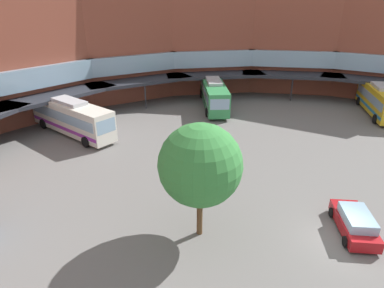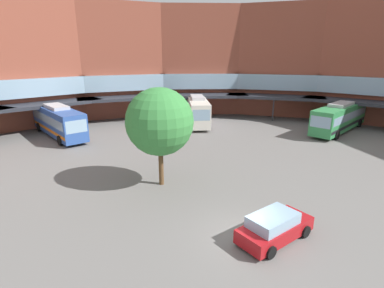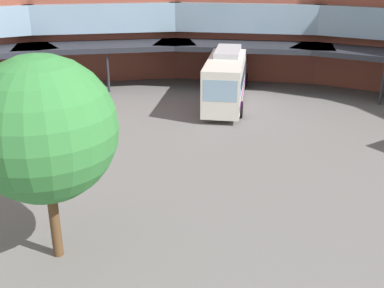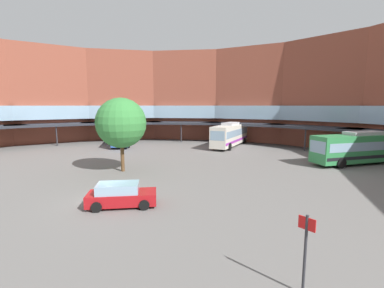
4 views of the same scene
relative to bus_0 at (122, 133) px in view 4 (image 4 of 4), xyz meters
The scene contains 8 objects.
ground_plane 27.90m from the bus_0, 50.30° to the right, with size 123.69×123.69×0.00m, color slate.
station_building 18.90m from the bus_0, ahead, with size 80.91×41.24×16.64m.
bus_0 is the anchor object (origin of this frame).
bus_1 18.11m from the bus_0, 20.71° to the left, with size 2.95×11.92×3.83m.
bus_3 34.59m from the bus_0, ahead, with size 10.82×10.43×3.65m.
parked_car 29.04m from the bus_0, 48.46° to the right, with size 4.65×3.97×1.53m.
plaza_tree 19.55m from the bus_0, 48.12° to the right, with size 4.90×4.90×7.29m.
stop_sign_post 39.68m from the bus_0, 39.50° to the right, with size 0.57×0.27×2.89m.
Camera 4 is at (13.31, -13.24, 6.54)m, focal length 25.20 mm.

